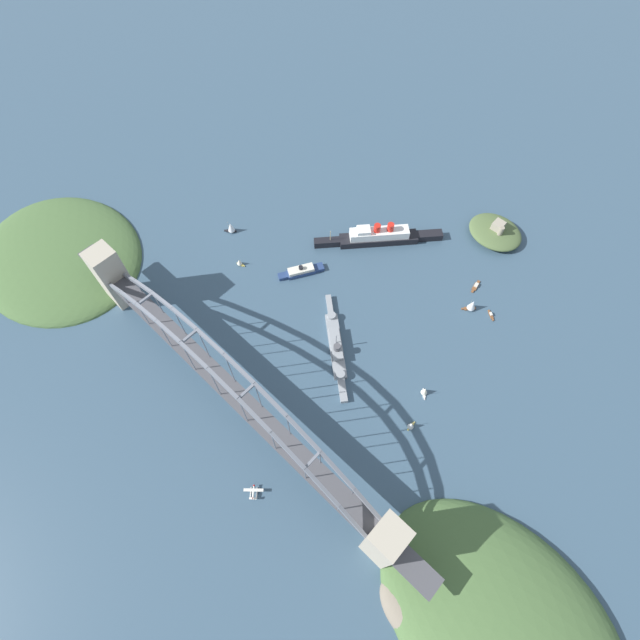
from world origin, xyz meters
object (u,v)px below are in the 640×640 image
at_px(fort_island_mid_harbor, 495,232).
at_px(small_boat_2, 239,262).
at_px(small_boat_3, 425,391).
at_px(small_boat_5, 231,227).
at_px(naval_cruiser, 336,346).
at_px(seaplane_taxiing_near_bridge, 254,492).
at_px(small_boat_1, 476,286).
at_px(harbor_arch_bridge, 228,388).
at_px(small_boat_4, 472,305).
at_px(harbor_ferry_steamer, 301,271).
at_px(small_boat_6, 411,425).
at_px(small_boat_0, 491,315).
at_px(ocean_liner, 379,237).

bearing_deg(fort_island_mid_harbor, small_boat_2, -128.63).
height_order(small_boat_3, small_boat_5, small_boat_5).
xyz_separation_m(fort_island_mid_harbor, small_boat_2, (-124.93, -156.35, -1.44)).
xyz_separation_m(naval_cruiser, fort_island_mid_harbor, (24.32, 158.81, 1.81)).
distance_m(seaplane_taxiing_near_bridge, small_boat_2, 166.66).
relative_size(small_boat_1, small_boat_3, 1.51).
xyz_separation_m(harbor_arch_bridge, small_boat_4, (69.09, 163.14, -22.60)).
bearing_deg(harbor_ferry_steamer, naval_cruiser, -25.34).
distance_m(fort_island_mid_harbor, small_boat_6, 174.56).
bearing_deg(small_boat_5, naval_cruiser, -8.73).
height_order(small_boat_0, small_boat_1, small_boat_0).
relative_size(fort_island_mid_harbor, small_boat_5, 3.84).
relative_size(ocean_liner, fort_island_mid_harbor, 1.88).
relative_size(small_boat_1, small_boat_2, 1.80).
distance_m(ocean_liner, naval_cruiser, 99.71).
xyz_separation_m(harbor_ferry_steamer, small_boat_6, (132.37, -38.24, 1.52)).
relative_size(harbor_arch_bridge, small_boat_0, 37.76).
relative_size(harbor_arch_bridge, small_boat_1, 24.51).
height_order(naval_cruiser, small_boat_3, naval_cruiser).
height_order(ocean_liner, small_boat_6, ocean_liner).
bearing_deg(harbor_ferry_steamer, harbor_arch_bridge, -68.11).
bearing_deg(naval_cruiser, harbor_ferry_steamer, 154.66).
height_order(naval_cruiser, small_boat_5, naval_cruiser).
distance_m(naval_cruiser, small_boat_1, 115.79).
xyz_separation_m(ocean_liner, small_boat_6, (109.59, -101.32, -1.85)).
xyz_separation_m(fort_island_mid_harbor, small_boat_1, (17.03, -50.68, -3.88)).
bearing_deg(small_boat_3, ocean_liner, 142.85).
bearing_deg(ocean_liner, fort_island_mid_harbor, 46.84).
xyz_separation_m(ocean_liner, small_boat_3, (102.07, -77.34, -1.95)).
bearing_deg(small_boat_6, small_boat_5, 171.72).
bearing_deg(harbor_ferry_steamer, small_boat_5, -172.55).
bearing_deg(small_boat_1, seaplane_taxiing_near_bridge, -93.43).
bearing_deg(small_boat_0, small_boat_2, -150.66).
relative_size(naval_cruiser, small_boat_5, 5.94).
relative_size(small_boat_1, small_boat_4, 1.06).
bearing_deg(small_boat_2, naval_cruiser, -1.40).
bearing_deg(small_boat_1, small_boat_0, -31.78).
bearing_deg(small_boat_2, harbor_ferry_steamer, 33.81).
xyz_separation_m(ocean_liner, small_boat_0, (101.56, 2.56, -5.05)).
height_order(ocean_liner, small_boat_2, ocean_liner).
bearing_deg(harbor_arch_bridge, small_boat_5, 139.52).
relative_size(small_boat_1, small_boat_6, 1.47).
distance_m(harbor_arch_bridge, small_boat_3, 124.17).
relative_size(harbor_arch_bridge, small_boat_4, 26.07).
distance_m(harbor_ferry_steamer, seaplane_taxiing_near_bridge, 159.31).
relative_size(harbor_arch_bridge, naval_cruiser, 4.64).
distance_m(seaplane_taxiing_near_bridge, small_boat_0, 200.22).
bearing_deg(naval_cruiser, small_boat_3, 12.96).
xyz_separation_m(harbor_ferry_steamer, fort_island_mid_harbor, (85.41, 129.88, 2.17)).
bearing_deg(small_boat_4, small_boat_0, 21.39).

